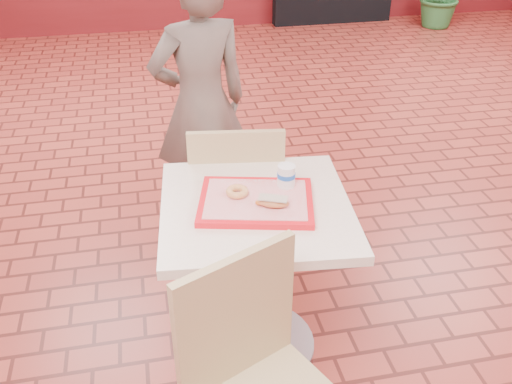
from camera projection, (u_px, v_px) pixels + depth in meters
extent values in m
cube|color=maroon|center=(391.00, 245.00, 3.48)|extent=(8.00, 10.00, 0.01)
cube|color=beige|center=(256.00, 209.00, 2.36)|extent=(0.78, 0.78, 0.04)
cylinder|color=gray|center=(256.00, 285.00, 2.58)|extent=(0.09, 0.09, 0.78)
cylinder|color=gray|center=(256.00, 343.00, 2.77)|extent=(0.56, 0.56, 0.03)
cube|color=tan|center=(236.00, 318.00, 1.90)|extent=(0.43, 0.23, 0.51)
cube|color=tan|center=(236.00, 203.00, 3.03)|extent=(0.51, 0.51, 0.04)
cube|color=tan|center=(237.00, 179.00, 2.71)|extent=(0.45, 0.10, 0.49)
cylinder|color=gray|center=(269.00, 219.00, 3.33)|extent=(0.03, 0.03, 0.44)
cylinder|color=gray|center=(203.00, 221.00, 3.31)|extent=(0.03, 0.03, 0.44)
cylinder|color=gray|center=(275.00, 260.00, 3.00)|extent=(0.03, 0.03, 0.44)
cylinder|color=gray|center=(202.00, 263.00, 2.98)|extent=(0.03, 0.03, 0.44)
imported|color=#61544B|center=(201.00, 105.00, 3.28)|extent=(0.66, 0.51, 1.61)
cube|color=red|center=(256.00, 202.00, 2.34)|extent=(0.46, 0.36, 0.03)
cube|color=#E18585|center=(256.00, 199.00, 2.33)|extent=(0.41, 0.31, 0.00)
torus|color=#D28A4C|center=(237.00, 192.00, 2.35)|extent=(0.11, 0.11, 0.03)
ellipsoid|color=#B46334|center=(273.00, 202.00, 2.28)|extent=(0.14, 0.11, 0.03)
cube|color=white|center=(273.00, 198.00, 2.26)|extent=(0.13, 0.09, 0.01)
ellipsoid|color=#BF5C1A|center=(259.00, 202.00, 2.29)|extent=(0.03, 0.03, 0.02)
cylinder|color=silver|center=(286.00, 176.00, 2.39)|extent=(0.07, 0.07, 0.10)
cylinder|color=blue|center=(286.00, 175.00, 2.39)|extent=(0.08, 0.08, 0.02)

